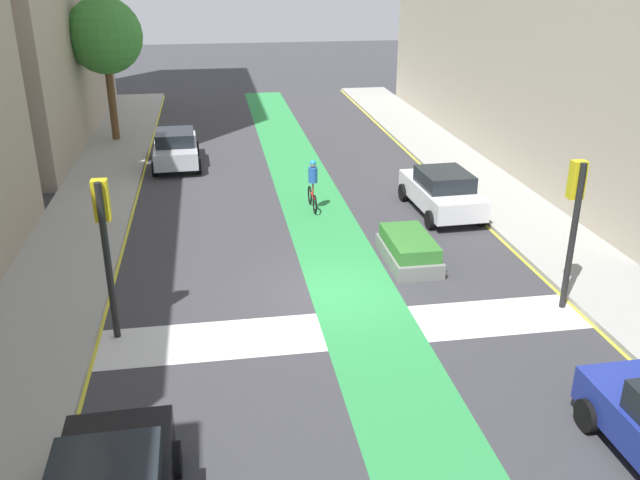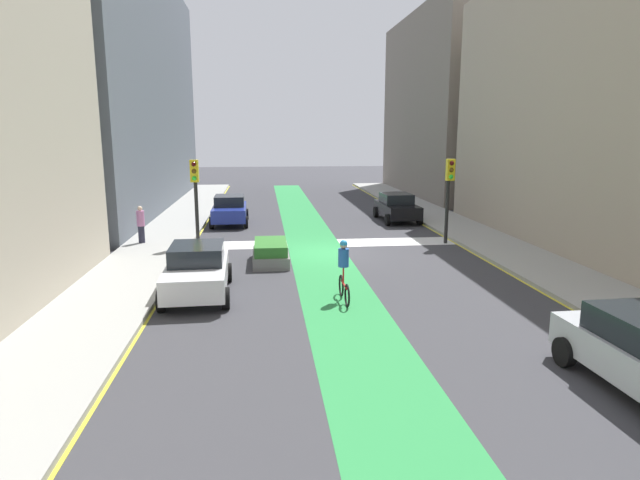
# 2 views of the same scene
# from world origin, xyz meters

# --- Properties ---
(ground_plane) EXTENTS (120.00, 120.00, 0.00)m
(ground_plane) POSITION_xyz_m (0.00, 0.00, 0.00)
(ground_plane) COLOR #38383D
(bike_lane_paint) EXTENTS (2.40, 60.00, 0.01)m
(bike_lane_paint) POSITION_xyz_m (0.53, 0.00, 0.00)
(bike_lane_paint) COLOR #2D8C47
(bike_lane_paint) RESTS_ON ground_plane
(crosswalk_band) EXTENTS (12.00, 1.80, 0.01)m
(crosswalk_band) POSITION_xyz_m (0.00, -2.00, 0.00)
(crosswalk_band) COLOR silver
(crosswalk_band) RESTS_ON ground_plane
(sidewalk_left) EXTENTS (3.00, 60.00, 0.15)m
(sidewalk_left) POSITION_xyz_m (-7.50, 0.00, 0.07)
(sidewalk_left) COLOR #9E9E99
(sidewalk_left) RESTS_ON ground_plane
(curb_stripe_left) EXTENTS (0.16, 60.00, 0.01)m
(curb_stripe_left) POSITION_xyz_m (-6.00, 0.00, 0.01)
(curb_stripe_left) COLOR yellow
(curb_stripe_left) RESTS_ON ground_plane
(sidewalk_right) EXTENTS (3.00, 60.00, 0.15)m
(sidewalk_right) POSITION_xyz_m (7.50, 0.00, 0.07)
(sidewalk_right) COLOR #9E9E99
(sidewalk_right) RESTS_ON ground_plane
(curb_stripe_right) EXTENTS (0.16, 60.00, 0.01)m
(curb_stripe_right) POSITION_xyz_m (6.00, 0.00, 0.01)
(curb_stripe_right) COLOR yellow
(curb_stripe_right) RESTS_ON ground_plane
(traffic_signal_near_right) EXTENTS (0.35, 0.52, 3.86)m
(traffic_signal_near_right) POSITION_xyz_m (5.69, -1.63, 2.72)
(traffic_signal_near_right) COLOR black
(traffic_signal_near_right) RESTS_ON ground_plane
(traffic_signal_near_left) EXTENTS (0.35, 0.52, 3.85)m
(traffic_signal_near_left) POSITION_xyz_m (-5.53, -1.31, 2.71)
(traffic_signal_near_left) COLOR black
(traffic_signal_near_left) RESTS_ON ground_plane
(car_silver_left_far) EXTENTS (2.14, 4.26, 1.57)m
(car_silver_left_far) POSITION_xyz_m (-4.60, 13.10, 0.80)
(car_silver_left_far) COLOR #B2B7BF
(car_silver_left_far) RESTS_ON ground_plane
(car_white_right_far) EXTENTS (2.14, 4.26, 1.57)m
(car_white_right_far) POSITION_xyz_m (4.86, 5.53, 0.80)
(car_white_right_far) COLOR silver
(car_white_right_far) RESTS_ON ground_plane
(cyclist_in_lane) EXTENTS (0.32, 1.73, 1.86)m
(cyclist_in_lane) POSITION_xyz_m (0.42, 6.60, 0.97)
(cyclist_in_lane) COLOR black
(cyclist_in_lane) RESTS_ON ground_plane
(street_tree_near) EXTENTS (3.53, 3.53, 6.68)m
(street_tree_near) POSITION_xyz_m (-7.69, 17.86, 5.03)
(street_tree_near) COLOR brown
(street_tree_near) RESTS_ON sidewalk_left
(median_planter) EXTENTS (1.37, 2.68, 0.85)m
(median_planter) POSITION_xyz_m (2.53, 1.57, 0.40)
(median_planter) COLOR slate
(median_planter) RESTS_ON ground_plane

